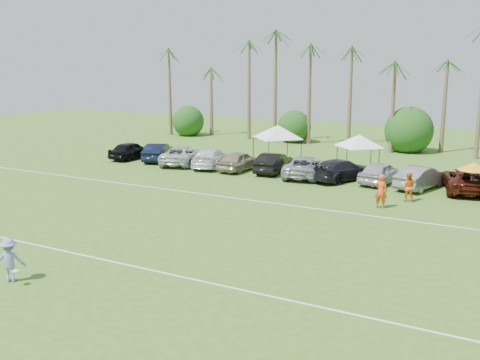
% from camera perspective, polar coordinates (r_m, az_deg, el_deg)
% --- Properties ---
extents(ground, '(120.00, 120.00, 0.00)m').
position_cam_1_polar(ground, '(22.48, -18.54, -9.50)').
color(ground, '#3C651E').
rests_on(ground, ground).
extents(field_lines, '(80.00, 12.10, 0.01)m').
position_cam_1_polar(field_lines, '(28.20, -6.72, -4.51)').
color(field_lines, white).
rests_on(field_lines, ground).
extents(palm_tree_0, '(2.40, 2.40, 8.90)m').
position_cam_1_polar(palm_tree_0, '(64.23, -7.86, 11.54)').
color(palm_tree_0, brown).
rests_on(palm_tree_0, ground).
extents(palm_tree_1, '(2.40, 2.40, 9.90)m').
position_cam_1_polar(palm_tree_1, '(61.44, -4.01, 12.41)').
color(palm_tree_1, brown).
rests_on(palm_tree_1, ground).
extents(palm_tree_2, '(2.40, 2.40, 10.90)m').
position_cam_1_polar(palm_tree_2, '(58.96, 0.22, 13.28)').
color(palm_tree_2, brown).
rests_on(palm_tree_2, ground).
extents(palm_tree_3, '(2.40, 2.40, 11.90)m').
position_cam_1_polar(palm_tree_3, '(57.22, 3.88, 14.14)').
color(palm_tree_3, brown).
rests_on(palm_tree_3, ground).
extents(palm_tree_4, '(2.40, 2.40, 8.90)m').
position_cam_1_polar(palm_tree_4, '(55.67, 7.67, 11.46)').
color(palm_tree_4, brown).
rests_on(palm_tree_4, ground).
extents(palm_tree_5, '(2.40, 2.40, 9.90)m').
position_cam_1_polar(palm_tree_5, '(54.39, 11.74, 12.23)').
color(palm_tree_5, brown).
rests_on(palm_tree_5, ground).
extents(palm_tree_6, '(2.40, 2.40, 10.90)m').
position_cam_1_polar(palm_tree_6, '(53.40, 16.00, 12.95)').
color(palm_tree_6, brown).
rests_on(palm_tree_6, ground).
extents(palm_tree_7, '(2.40, 2.40, 11.90)m').
position_cam_1_polar(palm_tree_7, '(52.71, 20.42, 13.61)').
color(palm_tree_7, brown).
rests_on(palm_tree_7, ground).
extents(bush_tree_0, '(4.00, 4.00, 4.00)m').
position_cam_1_polar(bush_tree_0, '(63.67, -4.98, 6.47)').
color(bush_tree_0, brown).
rests_on(bush_tree_0, ground).
extents(bush_tree_1, '(4.00, 4.00, 4.00)m').
position_cam_1_polar(bush_tree_1, '(57.66, 5.99, 5.86)').
color(bush_tree_1, brown).
rests_on(bush_tree_1, ground).
extents(bush_tree_2, '(4.00, 4.00, 4.00)m').
position_cam_1_polar(bush_tree_2, '(54.34, 17.83, 4.97)').
color(bush_tree_2, brown).
rests_on(bush_tree_2, ground).
extents(sideline_player_a, '(0.74, 0.50, 1.98)m').
position_cam_1_polar(sideline_player_a, '(31.65, 14.81, -1.15)').
color(sideline_player_a, '#E85119').
rests_on(sideline_player_a, ground).
extents(sideline_player_b, '(0.98, 0.82, 1.79)m').
position_cam_1_polar(sideline_player_b, '(33.67, 17.48, -0.69)').
color(sideline_player_b, orange).
rests_on(sideline_player_b, ground).
extents(canopy_tent_left, '(4.63, 4.63, 3.75)m').
position_cam_1_polar(canopy_tent_left, '(44.35, 4.07, 5.86)').
color(canopy_tent_left, black).
rests_on(canopy_tent_left, ground).
extents(canopy_tent_right, '(4.04, 4.04, 3.27)m').
position_cam_1_polar(canopy_tent_right, '(42.30, 12.61, 4.73)').
color(canopy_tent_right, black).
rests_on(canopy_tent_right, ground).
extents(market_umbrella, '(2.02, 2.02, 2.25)m').
position_cam_1_polar(market_umbrella, '(35.48, 23.72, 1.32)').
color(market_umbrella, black).
rests_on(market_umbrella, ground).
extents(frisbee_player, '(1.31, 1.14, 1.70)m').
position_cam_1_polar(frisbee_player, '(22.17, -23.35, -7.85)').
color(frisbee_player, '#8387BB').
rests_on(frisbee_player, ground).
extents(parked_car_0, '(1.89, 4.51, 1.52)m').
position_cam_1_polar(parked_car_0, '(47.78, -11.55, 3.13)').
color(parked_car_0, black).
rests_on(parked_car_0, ground).
extents(parked_car_1, '(3.07, 4.90, 1.52)m').
position_cam_1_polar(parked_car_1, '(46.38, -8.69, 2.97)').
color(parked_car_1, black).
rests_on(parked_car_1, ground).
extents(parked_car_2, '(3.97, 5.98, 1.52)m').
position_cam_1_polar(parked_car_2, '(44.51, -6.18, 2.66)').
color(parked_car_2, '#B6B8BA').
rests_on(parked_car_2, ground).
extents(parked_car_3, '(3.41, 5.63, 1.52)m').
position_cam_1_polar(parked_car_3, '(43.10, -3.15, 2.40)').
color(parked_car_3, white).
rests_on(parked_car_3, ground).
extents(parked_car_4, '(2.04, 4.57, 1.52)m').
position_cam_1_polar(parked_car_4, '(41.61, -0.08, 2.07)').
color(parked_car_4, gray).
rests_on(parked_car_4, ground).
extents(parked_car_5, '(1.95, 4.73, 1.52)m').
position_cam_1_polar(parked_car_5, '(40.85, 3.61, 1.85)').
color(parked_car_5, black).
rests_on(parked_car_5, ground).
extents(parked_car_6, '(3.38, 5.82, 1.52)m').
position_cam_1_polar(parked_car_6, '(39.53, 6.99, 1.44)').
color(parked_car_6, '#9295A1').
rests_on(parked_car_6, ground).
extents(parked_car_7, '(4.00, 5.67, 1.52)m').
position_cam_1_polar(parked_car_7, '(38.66, 10.75, 1.07)').
color(parked_car_7, black).
rests_on(parked_car_7, ground).
extents(parked_car_8, '(2.56, 4.72, 1.52)m').
position_cam_1_polar(parked_car_8, '(38.28, 14.78, 0.77)').
color(parked_car_8, '#A9A8B1').
rests_on(parked_car_8, ground).
extents(parked_car_9, '(2.85, 4.89, 1.52)m').
position_cam_1_polar(parked_car_9, '(37.43, 18.69, 0.28)').
color(parked_car_9, slate).
rests_on(parked_car_9, ground).
extents(parked_car_10, '(3.66, 5.90, 1.52)m').
position_cam_1_polar(parked_car_10, '(37.53, 22.88, -0.01)').
color(parked_car_10, '#42140C').
rests_on(parked_car_10, ground).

